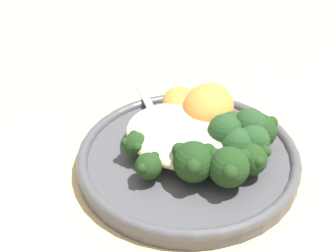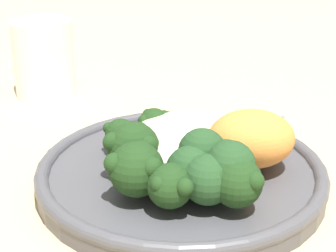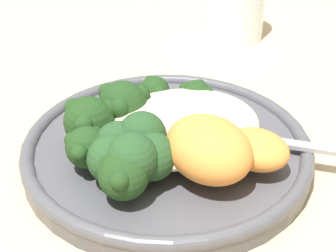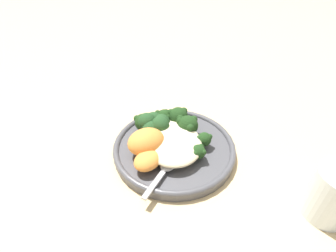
# 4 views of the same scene
# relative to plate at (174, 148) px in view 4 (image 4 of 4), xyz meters

# --- Properties ---
(ground_plane) EXTENTS (4.00, 4.00, 0.00)m
(ground_plane) POSITION_rel_plate_xyz_m (0.00, 0.01, -0.01)
(ground_plane) COLOR #D6B784
(plate) EXTENTS (0.24, 0.24, 0.02)m
(plate) POSITION_rel_plate_xyz_m (0.00, 0.00, 0.00)
(plate) COLOR #4C4C51
(plate) RESTS_ON ground_plane
(quinoa_mound) EXTENTS (0.13, 0.11, 0.03)m
(quinoa_mound) POSITION_rel_plate_xyz_m (-0.01, 0.01, 0.02)
(quinoa_mound) COLOR beige
(quinoa_mound) RESTS_ON plate
(broccoli_stalk_0) EXTENTS (0.07, 0.10, 0.03)m
(broccoli_stalk_0) POSITION_rel_plate_xyz_m (-0.03, -0.02, 0.02)
(broccoli_stalk_0) COLOR #9EBC66
(broccoli_stalk_0) RESTS_ON plate
(broccoli_stalk_1) EXTENTS (0.03, 0.10, 0.03)m
(broccoli_stalk_1) POSITION_rel_plate_xyz_m (-0.01, -0.04, 0.02)
(broccoli_stalk_1) COLOR #9EBC66
(broccoli_stalk_1) RESTS_ON plate
(broccoli_stalk_2) EXTENTS (0.06, 0.10, 0.04)m
(broccoli_stalk_2) POSITION_rel_plate_xyz_m (0.02, -0.03, 0.03)
(broccoli_stalk_2) COLOR #9EBC66
(broccoli_stalk_2) RESTS_ON plate
(broccoli_stalk_3) EXTENTS (0.11, 0.09, 0.04)m
(broccoli_stalk_3) POSITION_rel_plate_xyz_m (0.05, -0.01, 0.03)
(broccoli_stalk_3) COLOR #9EBC66
(broccoli_stalk_3) RESTS_ON plate
(broccoli_stalk_4) EXTENTS (0.11, 0.05, 0.03)m
(broccoli_stalk_4) POSITION_rel_plate_xyz_m (0.05, 0.01, 0.02)
(broccoli_stalk_4) COLOR #9EBC66
(broccoli_stalk_4) RESTS_ON plate
(broccoli_stalk_5) EXTENTS (0.10, 0.06, 0.04)m
(broccoli_stalk_5) POSITION_rel_plate_xyz_m (0.05, 0.05, 0.03)
(broccoli_stalk_5) COLOR #9EBC66
(broccoli_stalk_5) RESTS_ON plate
(sweet_potato_chunk_0) EXTENTS (0.06, 0.07, 0.03)m
(sweet_potato_chunk_0) POSITION_rel_plate_xyz_m (-0.05, 0.06, 0.02)
(sweet_potato_chunk_0) COLOR orange
(sweet_potato_chunk_0) RESTS_ON plate
(sweet_potato_chunk_1) EXTENTS (0.08, 0.08, 0.05)m
(sweet_potato_chunk_1) POSITION_rel_plate_xyz_m (-0.01, 0.06, 0.03)
(sweet_potato_chunk_1) COLOR orange
(sweet_potato_chunk_1) RESTS_ON plate
(kale_tuft) EXTENTS (0.06, 0.07, 0.04)m
(kale_tuft) POSITION_rel_plate_xyz_m (0.04, 0.03, 0.03)
(kale_tuft) COLOR #234723
(kale_tuft) RESTS_ON plate
(spoon) EXTENTS (0.09, 0.08, 0.01)m
(spoon) POSITION_rel_plate_xyz_m (-0.06, 0.03, 0.01)
(spoon) COLOR #A3A3A8
(spoon) RESTS_ON plate
(water_glass) EXTENTS (0.07, 0.07, 0.09)m
(water_glass) POSITION_rel_plate_xyz_m (-0.18, -0.20, 0.03)
(water_glass) COLOR silver
(water_glass) RESTS_ON ground_plane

